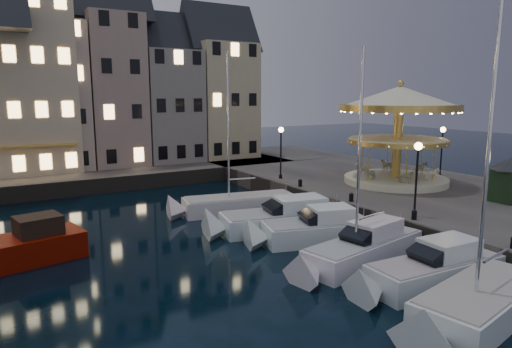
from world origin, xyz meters
TOP-DOWN VIEW (x-y plane):
  - ground at (0.00, 0.00)m, footprint 160.00×160.00m
  - quay_east at (14.00, 6.00)m, footprint 16.00×56.00m
  - quay_north at (-8.00, 28.00)m, footprint 44.00×12.00m
  - quaywall_e at (6.00, 6.00)m, footprint 0.15×44.00m
  - quaywall_n at (-6.00, 22.00)m, footprint 48.00×0.15m
  - streetlamp_b at (7.20, 1.00)m, footprint 0.44×0.44m
  - streetlamp_c at (7.20, 14.50)m, footprint 0.44×0.44m
  - streetlamp_d at (18.50, 8.00)m, footprint 0.44×0.44m
  - bollard_b at (6.60, 0.50)m, footprint 0.30×0.30m
  - bollard_c at (6.60, 5.50)m, footprint 0.30×0.30m
  - bollard_d at (6.60, 11.00)m, footprint 0.30×0.30m
  - townhouse_nc at (-8.00, 30.00)m, footprint 6.82×8.00m
  - townhouse_nd at (-2.25, 30.00)m, footprint 5.50×8.00m
  - townhouse_ne at (3.20, 30.00)m, footprint 6.16×8.00m
  - townhouse_nf at (9.25, 30.00)m, footprint 6.82×8.00m
  - motorboat_a at (1.41, -6.71)m, footprint 7.72×3.77m
  - motorboat_b at (2.41, -3.86)m, footprint 7.39×2.47m
  - motorboat_c at (1.78, -0.39)m, footprint 8.17×3.41m
  - motorboat_d at (1.83, 3.40)m, footprint 7.19×4.04m
  - motorboat_e at (1.53, 6.17)m, footprint 8.83×4.18m
  - motorboat_f at (0.99, 11.25)m, footprint 8.83×3.82m
  - red_fishing_boat at (-12.64, 7.91)m, footprint 7.21×3.61m
  - carousel at (13.72, 8.35)m, footprint 8.91×8.91m
  - ticket_kiosk at (15.02, 0.29)m, footprint 2.75×2.75m

SIDE VIEW (x-z plane):
  - ground at x=0.00m, z-range 0.00..0.00m
  - motorboat_f at x=0.99m, z-range -5.32..6.37m
  - motorboat_a at x=1.41m, z-range -5.85..6.92m
  - motorboat_d at x=1.83m, z-range -0.44..1.71m
  - motorboat_b at x=2.41m, z-range -0.44..1.71m
  - motorboat_e at x=1.53m, z-range -0.43..1.72m
  - quay_east at x=14.00m, z-range 0.00..1.30m
  - quay_north at x=-8.00m, z-range 0.00..1.30m
  - quaywall_e at x=6.00m, z-range 0.00..1.30m
  - quaywall_n at x=-6.00m, z-range 0.00..1.30m
  - motorboat_c at x=1.78m, z-range -4.72..6.07m
  - red_fishing_boat at x=-12.64m, z-range -2.19..3.57m
  - bollard_b at x=6.60m, z-range 1.32..1.89m
  - bollard_c at x=6.60m, z-range 1.32..1.89m
  - bollard_d at x=6.60m, z-range 1.32..1.89m
  - ticket_kiosk at x=15.02m, z-range 1.60..4.82m
  - streetlamp_b at x=7.20m, z-range 1.93..6.10m
  - streetlamp_c at x=7.20m, z-range 1.93..6.10m
  - streetlamp_d at x=18.50m, z-range 1.93..6.10m
  - carousel at x=13.72m, z-range 2.54..10.33m
  - townhouse_ne at x=3.20m, z-range 1.38..14.18m
  - townhouse_nf at x=9.25m, z-range 1.38..15.18m
  - townhouse_nc at x=-8.00m, z-range 1.38..16.18m
  - townhouse_nd at x=-2.25m, z-range 1.38..17.18m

